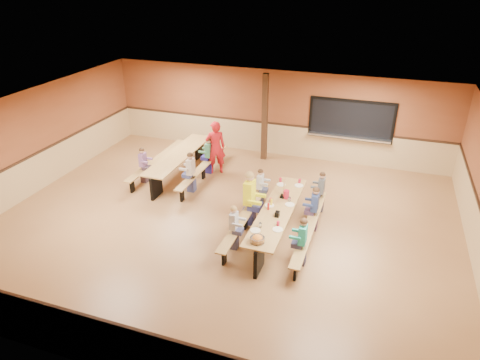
% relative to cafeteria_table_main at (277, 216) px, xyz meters
% --- Properties ---
extents(ground, '(12.00, 12.00, 0.00)m').
position_rel_cafeteria_table_main_xyz_m(ground, '(-1.44, 0.09, -0.53)').
color(ground, brown).
rests_on(ground, ground).
extents(room_envelope, '(12.04, 10.04, 3.02)m').
position_rel_cafeteria_table_main_xyz_m(room_envelope, '(-1.44, 0.09, 0.16)').
color(room_envelope, brown).
rests_on(room_envelope, ground).
extents(kitchen_pass_through, '(2.78, 0.28, 1.38)m').
position_rel_cafeteria_table_main_xyz_m(kitchen_pass_through, '(1.16, 5.05, 0.96)').
color(kitchen_pass_through, black).
rests_on(kitchen_pass_through, ground).
extents(structural_post, '(0.18, 0.18, 3.00)m').
position_rel_cafeteria_table_main_xyz_m(structural_post, '(-1.64, 4.49, 0.97)').
color(structural_post, '#301D10').
rests_on(structural_post, ground).
extents(cafeteria_table_main, '(1.91, 3.70, 0.74)m').
position_rel_cafeteria_table_main_xyz_m(cafeteria_table_main, '(0.00, 0.00, 0.00)').
color(cafeteria_table_main, '#A0773F').
rests_on(cafeteria_table_main, ground).
extents(cafeteria_table_second, '(1.91, 3.70, 0.74)m').
position_rel_cafeteria_table_main_xyz_m(cafeteria_table_second, '(-3.85, 2.34, 0.00)').
color(cafeteria_table_second, '#A0773F').
rests_on(cafeteria_table_second, ground).
extents(seated_child_white_left, '(0.34, 0.27, 1.14)m').
position_rel_cafeteria_table_main_xyz_m(seated_child_white_left, '(-0.83, -0.90, 0.04)').
color(seated_child_white_left, silver).
rests_on(seated_child_white_left, ground).
extents(seated_adult_yellow, '(0.50, 0.41, 1.47)m').
position_rel_cafeteria_table_main_xyz_m(seated_adult_yellow, '(-0.83, 0.29, 0.21)').
color(seated_adult_yellow, '#FCFC1A').
rests_on(seated_adult_yellow, ground).
extents(seated_child_grey_left, '(0.32, 0.26, 1.11)m').
position_rel_cafeteria_table_main_xyz_m(seated_child_grey_left, '(-0.83, 1.28, 0.03)').
color(seated_child_grey_left, silver).
rests_on(seated_child_grey_left, ground).
extents(seated_child_teal_right, '(0.35, 0.29, 1.18)m').
position_rel_cafeteria_table_main_xyz_m(seated_child_teal_right, '(0.82, -0.97, 0.06)').
color(seated_child_teal_right, teal).
rests_on(seated_child_teal_right, ground).
extents(seated_child_navy_right, '(0.36, 0.30, 1.19)m').
position_rel_cafeteria_table_main_xyz_m(seated_child_navy_right, '(0.82, 0.54, 0.07)').
color(seated_child_navy_right, navy).
rests_on(seated_child_navy_right, ground).
extents(seated_child_char_right, '(0.34, 0.28, 1.16)m').
position_rel_cafeteria_table_main_xyz_m(seated_child_char_right, '(0.82, 1.55, 0.05)').
color(seated_child_char_right, '#4A4E53').
rests_on(seated_child_char_right, ground).
extents(seated_child_purple_sec, '(0.33, 0.27, 1.14)m').
position_rel_cafeteria_table_main_xyz_m(seated_child_purple_sec, '(-4.67, 1.51, 0.04)').
color(seated_child_purple_sec, '#7C5183').
rests_on(seated_child_purple_sec, ground).
extents(seated_child_green_sec, '(0.36, 0.30, 1.20)m').
position_rel_cafeteria_table_main_xyz_m(seated_child_green_sec, '(-3.02, 2.81, 0.07)').
color(seated_child_green_sec, '#3E7F5C').
rests_on(seated_child_green_sec, ground).
extents(seated_child_tan_sec, '(0.38, 0.31, 1.23)m').
position_rel_cafeteria_table_main_xyz_m(seated_child_tan_sec, '(-3.02, 1.45, 0.09)').
color(seated_child_tan_sec, '#BEAE9C').
rests_on(seated_child_tan_sec, ground).
extents(standing_woman, '(0.77, 0.69, 1.76)m').
position_rel_cafeteria_table_main_xyz_m(standing_woman, '(-2.81, 2.89, 0.36)').
color(standing_woman, red).
rests_on(standing_woman, ground).
extents(punch_pitcher, '(0.16, 0.16, 0.22)m').
position_rel_cafeteria_table_main_xyz_m(punch_pitcher, '(0.07, 0.61, 0.32)').
color(punch_pitcher, red).
rests_on(punch_pitcher, cafeteria_table_main).
extents(chip_bowl, '(0.32, 0.32, 0.15)m').
position_rel_cafeteria_table_main_xyz_m(chip_bowl, '(-0.06, -1.51, 0.29)').
color(chip_bowl, '#FFA228').
rests_on(chip_bowl, cafeteria_table_main).
extents(napkin_dispenser, '(0.10, 0.14, 0.13)m').
position_rel_cafeteria_table_main_xyz_m(napkin_dispenser, '(0.08, -0.35, 0.28)').
color(napkin_dispenser, black).
rests_on(napkin_dispenser, cafeteria_table_main).
extents(condiment_mustard, '(0.06, 0.06, 0.17)m').
position_rel_cafeteria_table_main_xyz_m(condiment_mustard, '(-0.20, 0.14, 0.30)').
color(condiment_mustard, yellow).
rests_on(condiment_mustard, cafeteria_table_main).
extents(condiment_ketchup, '(0.06, 0.06, 0.17)m').
position_rel_cafeteria_table_main_xyz_m(condiment_ketchup, '(-0.21, -0.10, 0.30)').
color(condiment_ketchup, '#B2140F').
rests_on(condiment_ketchup, cafeteria_table_main).
extents(table_paddle, '(0.16, 0.16, 0.56)m').
position_rel_cafeteria_table_main_xyz_m(table_paddle, '(-0.00, 0.62, 0.35)').
color(table_paddle, black).
rests_on(table_paddle, cafeteria_table_main).
extents(place_settings, '(0.65, 3.30, 0.11)m').
position_rel_cafeteria_table_main_xyz_m(place_settings, '(-0.00, -0.00, 0.27)').
color(place_settings, beige).
rests_on(place_settings, cafeteria_table_main).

